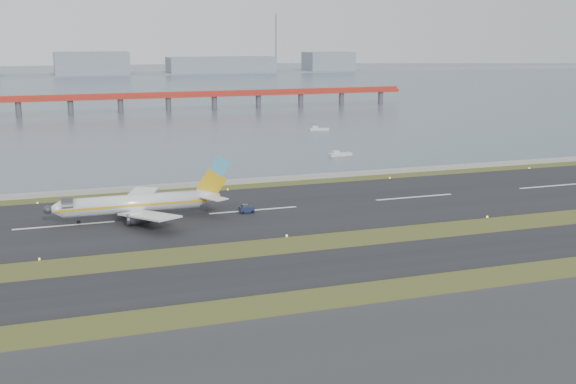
% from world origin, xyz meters
% --- Properties ---
extents(ground, '(1000.00, 1000.00, 0.00)m').
position_xyz_m(ground, '(0.00, 0.00, 0.00)').
color(ground, '#324117').
rests_on(ground, ground).
extents(apron_strip, '(1000.00, 50.00, 0.10)m').
position_xyz_m(apron_strip, '(0.00, -55.00, 0.05)').
color(apron_strip, '#2D2D2F').
rests_on(apron_strip, ground).
extents(taxiway_strip, '(1000.00, 18.00, 0.10)m').
position_xyz_m(taxiway_strip, '(0.00, -12.00, 0.05)').
color(taxiway_strip, black).
rests_on(taxiway_strip, ground).
extents(runway_strip, '(1000.00, 45.00, 0.10)m').
position_xyz_m(runway_strip, '(0.00, 30.00, 0.05)').
color(runway_strip, black).
rests_on(runway_strip, ground).
extents(seawall, '(1000.00, 2.50, 1.00)m').
position_xyz_m(seawall, '(0.00, 60.00, 0.50)').
color(seawall, gray).
rests_on(seawall, ground).
extents(bay_water, '(1400.00, 800.00, 1.30)m').
position_xyz_m(bay_water, '(0.00, 460.00, 0.00)').
color(bay_water, '#4B5E6B').
rests_on(bay_water, ground).
extents(red_pier, '(260.00, 5.00, 10.20)m').
position_xyz_m(red_pier, '(20.00, 250.00, 7.28)').
color(red_pier, '#A8291C').
rests_on(red_pier, ground).
extents(far_shoreline, '(1400.00, 80.00, 60.50)m').
position_xyz_m(far_shoreline, '(13.62, 620.00, 6.07)').
color(far_shoreline, gray).
rests_on(far_shoreline, ground).
extents(airliner, '(38.52, 32.89, 12.80)m').
position_xyz_m(airliner, '(-24.66, 30.50, 3.46)').
color(airliner, white).
rests_on(airliner, ground).
extents(pushback_tug, '(3.11, 1.86, 1.98)m').
position_xyz_m(pushback_tug, '(-2.08, 28.27, 0.96)').
color(pushback_tug, '#161F3D').
rests_on(pushback_tug, ground).
extents(workboat_near, '(7.86, 3.08, 1.86)m').
position_xyz_m(workboat_near, '(47.05, 91.71, 0.59)').
color(workboat_near, silver).
rests_on(workboat_near, ground).
extents(workboat_far, '(8.20, 4.35, 1.90)m').
position_xyz_m(workboat_far, '(64.01, 152.84, 0.60)').
color(workboat_far, silver).
rests_on(workboat_far, ground).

